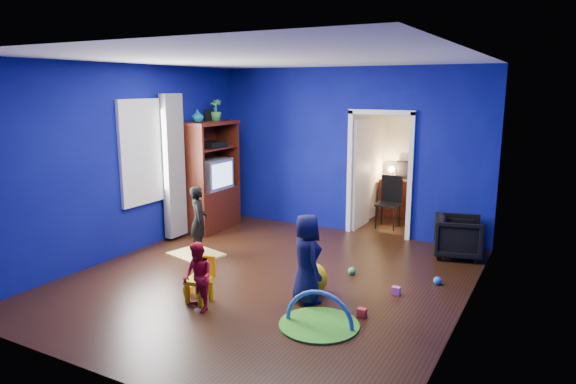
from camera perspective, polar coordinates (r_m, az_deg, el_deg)
The scene contains 33 objects.
floor at distance 7.04m, azimuth -2.20°, elevation -9.65°, with size 5.00×5.50×0.01m, color black.
ceiling at distance 6.58m, azimuth -2.40°, elevation 14.62°, with size 5.00×5.50×0.01m, color white.
wall_back at distance 9.10m, azimuth 6.65°, elevation 4.55°, with size 5.00×0.02×2.90m, color #090B67.
wall_front at distance 4.57m, azimuth -20.29°, elevation -3.06°, with size 5.00×0.02×2.90m, color #090B67.
wall_left at distance 8.22m, azimuth -17.46°, elevation 3.34°, with size 0.02×5.50×2.90m, color #090B67.
wall_right at distance 5.81m, azimuth 19.39°, elevation -0.01°, with size 0.02×5.50×2.90m, color #090B67.
alcove at distance 9.75m, azimuth 11.84°, elevation 3.66°, with size 1.00×1.75×2.50m, color silver, non-canonical shape.
armchair at distance 8.25m, azimuth 18.39°, elevation -4.75°, with size 0.67×0.69×0.63m, color black.
child_black at distance 8.04m, azimuth -9.88°, elevation -3.11°, with size 0.39×0.26×1.07m, color black.
child_navy at distance 6.17m, azimuth 2.09°, elevation -7.40°, with size 0.53×0.35×1.09m, color #0F1337.
toddler_red at distance 6.07m, azimuth -9.99°, elevation -9.29°, with size 0.40×0.31×0.81m, color red.
vase at distance 8.99m, azimuth -10.02°, elevation 8.32°, with size 0.21×0.21×0.22m, color #0D656A.
potted_plant at distance 9.40m, azimuth -8.04°, elevation 9.02°, with size 0.21×0.21×0.38m, color #328B39.
tv_armoire at distance 9.35m, azimuth -8.64°, elevation 1.77°, with size 0.58×1.14×1.96m, color #3C100A.
crt_tv at distance 9.32m, azimuth -8.46°, elevation 1.99°, with size 0.46×0.70×0.54m, color silver.
yellow_blanket at distance 8.11m, azimuth -10.20°, elevation -6.82°, with size 0.75×0.60×0.03m, color #F2E07A.
hopper_ball at distance 6.52m, azimuth 2.66°, elevation -9.57°, with size 0.40×0.40×0.40m, color yellow.
kid_chair at distance 6.36m, azimuth -9.88°, elevation -9.81°, with size 0.28×0.28×0.50m, color yellow.
play_mat at distance 5.78m, azimuth 3.47°, elevation -14.50°, with size 0.88×0.88×0.02m, color green.
toy_arch at distance 5.77m, azimuth 3.47°, elevation -14.43°, with size 0.79×0.79×0.05m, color #3F8CD8.
window_left at distance 8.44m, azimuth -15.73°, elevation 4.33°, with size 0.03×0.95×1.55m, color white.
curtain at distance 8.80m, azimuth -12.59°, elevation 2.79°, with size 0.14×0.42×2.40m, color slate.
doorway at distance 8.96m, azimuth 10.15°, elevation 1.75°, with size 1.16×0.10×2.10m, color white.
study_desk at distance 10.50m, azimuth 12.65°, elevation -0.67°, with size 0.88×0.44×0.75m, color #3D140A.
desk_monitor at distance 10.51m, azimuth 12.98°, elevation 2.52°, with size 0.40×0.05×0.32m, color black.
desk_lamp at distance 10.54m, azimuth 11.42°, elevation 2.49°, with size 0.14×0.14×0.14m, color #FFD88C.
folding_chair at distance 9.59m, azimuth 11.08°, elevation -1.24°, with size 0.40×0.40×0.92m, color black.
book_shelf at distance 10.39m, azimuth 13.23°, elevation 8.34°, with size 0.88×0.24×0.04m, color white.
toy_0 at distance 6.01m, azimuth 8.21°, elevation -13.13°, with size 0.10×0.08×0.10m, color red.
toy_1 at distance 7.12m, azimuth 16.27°, elevation -9.41°, with size 0.11×0.11×0.11m, color blue.
toy_2 at distance 6.68m, azimuth -11.04°, elevation -10.64°, with size 0.10×0.08×0.10m, color #F69D0C.
toy_3 at distance 7.24m, azimuth 7.11°, elevation -8.68°, with size 0.11×0.11×0.11m, color green.
toy_4 at distance 6.68m, azimuth 11.92°, elevation -10.68°, with size 0.10×0.08×0.10m, color #D14EC1.
Camera 1 is at (3.38, -5.63, 2.55)m, focal length 32.00 mm.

